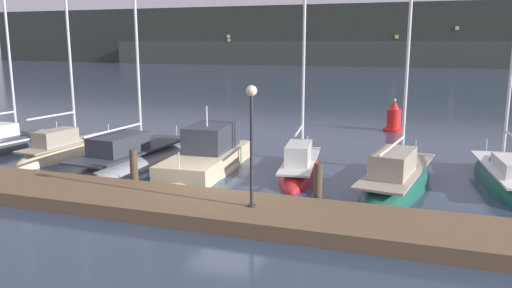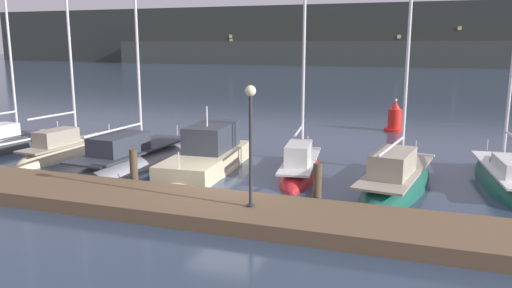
# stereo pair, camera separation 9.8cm
# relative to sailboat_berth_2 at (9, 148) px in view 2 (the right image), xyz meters

# --- Properties ---
(ground_plane) EXTENTS (400.00, 400.00, 0.00)m
(ground_plane) POSITION_rel_sailboat_berth_2_xyz_m (13.09, -3.18, -0.12)
(ground_plane) COLOR #2D3D51
(dock) EXTENTS (40.34, 2.80, 0.45)m
(dock) POSITION_rel_sailboat_berth_2_xyz_m (13.09, -5.49, 0.10)
(dock) COLOR brown
(dock) RESTS_ON ground
(mooring_pile_2) EXTENTS (0.28, 0.28, 1.49)m
(mooring_pile_2) POSITION_rel_sailboat_berth_2_xyz_m (9.72, -3.84, 0.62)
(mooring_pile_2) COLOR #4C3D2D
(mooring_pile_2) RESTS_ON ground
(mooring_pile_3) EXTENTS (0.28, 0.28, 1.51)m
(mooring_pile_3) POSITION_rel_sailboat_berth_2_xyz_m (16.46, -3.84, 0.63)
(mooring_pile_3) COLOR #4C3D2D
(mooring_pile_3) RESTS_ON ground
(sailboat_berth_2) EXTENTS (2.60, 6.90, 10.46)m
(sailboat_berth_2) POSITION_rel_sailboat_berth_2_xyz_m (0.00, 0.00, 0.00)
(sailboat_berth_2) COLOR #2D3338
(sailboat_berth_2) RESTS_ON ground
(sailboat_berth_3) EXTENTS (2.08, 6.19, 10.02)m
(sailboat_berth_3) POSITION_rel_sailboat_berth_2_xyz_m (3.82, -0.20, 0.01)
(sailboat_berth_3) COLOR beige
(sailboat_berth_3) RESTS_ON ground
(sailboat_berth_4) EXTENTS (2.79, 8.03, 12.61)m
(sailboat_berth_4) POSITION_rel_sailboat_berth_2_xyz_m (7.54, -0.61, 0.06)
(sailboat_berth_4) COLOR gray
(sailboat_berth_4) RESTS_ON ground
(motorboat_berth_5) EXTENTS (2.79, 6.76, 3.21)m
(motorboat_berth_5) POSITION_rel_sailboat_berth_2_xyz_m (10.96, -0.21, 0.20)
(motorboat_berth_5) COLOR beige
(motorboat_berth_5) RESTS_ON ground
(sailboat_berth_6) EXTENTS (2.24, 6.14, 8.27)m
(sailboat_berth_6) POSITION_rel_sailboat_berth_2_xyz_m (14.86, 0.29, 0.02)
(sailboat_berth_6) COLOR red
(sailboat_berth_6) RESTS_ON ground
(sailboat_berth_7) EXTENTS (3.07, 7.66, 10.99)m
(sailboat_berth_7) POSITION_rel_sailboat_berth_2_xyz_m (18.71, -0.60, 0.02)
(sailboat_berth_7) COLOR #195647
(sailboat_berth_7) RESTS_ON ground
(sailboat_berth_8) EXTENTS (2.44, 7.15, 8.83)m
(sailboat_berth_8) POSITION_rel_sailboat_berth_2_xyz_m (22.51, 1.14, -0.02)
(sailboat_berth_8) COLOR #195647
(sailboat_berth_8) RESTS_ON ground
(channel_buoy) EXTENTS (1.24, 1.24, 1.95)m
(channel_buoy) POSITION_rel_sailboat_berth_2_xyz_m (17.74, 12.11, 0.60)
(channel_buoy) COLOR red
(channel_buoy) RESTS_ON ground
(dock_lamppost) EXTENTS (0.32, 0.32, 3.61)m
(dock_lamppost) POSITION_rel_sailboat_berth_2_xyz_m (14.82, -5.52, 2.77)
(dock_lamppost) COLOR #2D2D33
(dock_lamppost) RESTS_ON dock
(hillside_backdrop) EXTENTS (240.00, 23.00, 14.61)m
(hillside_backdrop) POSITION_rel_sailboat_berth_2_xyz_m (13.04, 111.12, 6.61)
(hillside_backdrop) COLOR #333833
(hillside_backdrop) RESTS_ON ground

